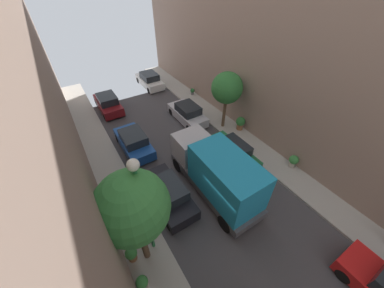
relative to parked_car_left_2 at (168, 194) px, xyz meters
The scene contains 18 objects.
ground 3.70m from the parked_car_left_2, 41.88° to the right, with size 32.00×32.00×0.00m, color #423F42.
sidewalk_left 3.40m from the parked_car_left_2, 133.54° to the right, with size 2.00×44.00×0.15m, color #A8A399.
sidewalk_right 8.10m from the parked_car_left_2, 17.45° to the right, with size 2.00×44.00×0.15m, color #A8A399.
parked_car_left_2 is the anchor object (origin of this frame).
parked_car_left_3 5.50m from the parked_car_left_2, 90.00° to the left, with size 1.78×4.20×1.57m.
parked_car_left_4 12.19m from the parked_car_left_2, 90.00° to the left, with size 1.78×4.20×1.57m.
parked_car_right_2 5.45m from the parked_car_left_2, ahead, with size 1.78×4.20×1.57m.
parked_car_right_3 8.60m from the parked_car_left_2, 51.09° to the left, with size 1.78×4.20×1.57m.
parked_car_right_4 15.79m from the parked_car_left_2, 70.00° to the left, with size 1.78×4.20×1.57m.
delivery_truck 3.04m from the parked_car_left_2, 18.32° to the right, with size 2.26×6.60×3.38m.
street_tree_0 4.77m from the parked_car_left_2, 136.30° to the right, with size 2.81×2.81×5.49m.
street_tree_1 8.98m from the parked_car_left_2, 29.46° to the left, with size 2.40×2.40×4.69m.
potted_plant_0 8.85m from the parked_car_left_2, 20.27° to the left, with size 0.75×0.75×1.12m.
potted_plant_1 13.22m from the parked_car_left_2, 51.45° to the left, with size 0.45×0.45×0.69m.
potted_plant_2 3.60m from the parked_car_left_2, 145.91° to the right, with size 0.56×0.56×0.84m.
potted_plant_3 8.67m from the parked_car_left_2, 14.01° to the right, with size 0.62×0.62×0.90m.
potted_plant_4 4.55m from the parked_car_left_2, 131.44° to the right, with size 0.52×0.52×0.90m.
lamp_post 4.31m from the parked_car_left_2, 133.60° to the right, with size 0.44×0.44×5.98m.
Camera 1 is at (-5.57, -4.65, 10.90)m, focal length 20.03 mm.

